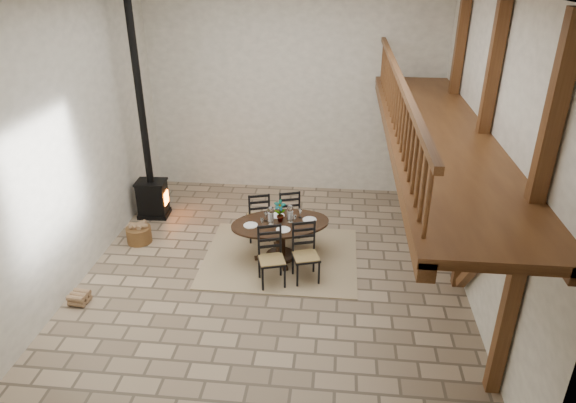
# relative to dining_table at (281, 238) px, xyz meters

# --- Properties ---
(ground) EXTENTS (8.00, 8.00, 0.00)m
(ground) POSITION_rel_dining_table_xyz_m (-0.08, -0.58, -0.45)
(ground) COLOR tan
(ground) RESTS_ON ground
(room_shell) EXTENTS (7.02, 8.02, 5.01)m
(room_shell) POSITION_rel_dining_table_xyz_m (1.11, -0.58, 2.57)
(room_shell) COLOR white
(room_shell) RESTS_ON ground
(rug) EXTENTS (3.00, 2.50, 0.02)m
(rug) POSITION_rel_dining_table_xyz_m (0.00, -0.00, -0.44)
(rug) COLOR tan
(rug) RESTS_ON ground
(dining_table) EXTENTS (2.17, 2.35, 1.23)m
(dining_table) POSITION_rel_dining_table_xyz_m (0.00, 0.00, 0.00)
(dining_table) COLOR black
(dining_table) RESTS_ON ground
(wood_stove) EXTENTS (0.69, 0.55, 5.00)m
(wood_stove) POSITION_rel_dining_table_xyz_m (-3.10, 1.50, 0.68)
(wood_stove) COLOR black
(wood_stove) RESTS_ON ground
(log_basket) EXTENTS (0.51, 0.51, 0.42)m
(log_basket) POSITION_rel_dining_table_xyz_m (-3.01, 0.31, -0.26)
(log_basket) COLOR brown
(log_basket) RESTS_ON ground
(log_stack) EXTENTS (0.33, 0.34, 0.21)m
(log_stack) POSITION_rel_dining_table_xyz_m (-3.29, -1.81, -0.34)
(log_stack) COLOR #A27B5A
(log_stack) RESTS_ON ground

